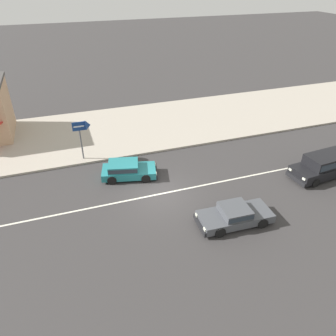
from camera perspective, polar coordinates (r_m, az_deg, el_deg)
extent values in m
plane|color=#383535|center=(20.66, -1.47, -4.57)|extent=(160.00, 160.00, 0.00)
cube|color=silver|center=(20.66, -1.47, -4.56)|extent=(50.40, 0.14, 0.01)
cube|color=#ADA393|center=(29.26, -7.64, 6.82)|extent=(68.00, 10.00, 0.15)
cube|color=#47494F|center=(18.68, 11.57, -8.28)|extent=(4.13, 1.90, 0.48)
cube|color=#47494F|center=(18.38, 11.58, -7.24)|extent=(1.59, 1.62, 0.42)
cube|color=#28333D|center=(18.38, 11.58, -7.24)|extent=(1.53, 1.65, 0.27)
cube|color=black|center=(18.00, 5.55, -9.87)|extent=(0.19, 1.70, 0.28)
cube|color=white|center=(17.46, 6.41, -10.59)|extent=(0.09, 0.24, 0.14)
cube|color=white|center=(18.30, 4.98, -8.18)|extent=(0.09, 0.24, 0.14)
cylinder|color=black|center=(17.73, 9.05, -10.99)|extent=(0.61, 0.25, 0.60)
cylinder|color=black|center=(18.84, 6.98, -7.80)|extent=(0.61, 0.25, 0.60)
cylinder|color=black|center=(18.77, 16.13, -9.21)|extent=(0.61, 0.25, 0.60)
cylinder|color=black|center=(19.82, 13.74, -6.32)|extent=(0.61, 0.25, 0.60)
cube|color=black|center=(24.49, 25.22, -0.18)|extent=(4.48, 2.13, 0.70)
cube|color=black|center=(24.36, 26.03, 1.35)|extent=(3.06, 1.84, 0.70)
cube|color=#28333D|center=(24.36, 26.03, 1.35)|extent=(2.94, 1.86, 0.45)
cube|color=black|center=(23.10, 21.32, -1.79)|extent=(0.26, 1.76, 0.28)
cube|color=white|center=(22.58, 22.60, -1.79)|extent=(0.10, 0.25, 0.14)
cube|color=white|center=(23.29, 20.54, -0.26)|extent=(0.10, 0.25, 0.14)
cylinder|color=black|center=(23.22, 24.28, -2.35)|extent=(0.62, 0.27, 0.60)
cylinder|color=black|center=(24.15, 21.52, -0.33)|extent=(0.62, 0.27, 0.60)
cylinder|color=black|center=(26.00, 25.85, 0.94)|extent=(0.62, 0.27, 0.60)
cube|color=teal|center=(22.27, -6.81, -0.60)|extent=(3.88, 2.49, 0.48)
cube|color=teal|center=(22.04, -7.81, 0.39)|extent=(2.27, 1.94, 0.46)
cube|color=#28333D|center=(22.04, -7.81, 0.39)|extent=(2.20, 1.96, 0.29)
cube|color=black|center=(22.32, -2.08, -0.59)|extent=(0.51, 1.64, 0.28)
cube|color=white|center=(22.72, -2.25, 0.64)|extent=(0.13, 0.25, 0.14)
cube|color=white|center=(21.71, -2.07, -0.96)|extent=(0.13, 0.25, 0.14)
cylinder|color=black|center=(22.99, -4.02, 0.37)|extent=(0.63, 0.36, 0.60)
cylinder|color=black|center=(21.63, -3.87, -1.82)|extent=(0.63, 0.36, 0.60)
cylinder|color=black|center=(23.08, -9.53, 0.10)|extent=(0.63, 0.36, 0.60)
cylinder|color=black|center=(21.72, -9.73, -2.10)|extent=(0.63, 0.36, 0.60)
cylinder|color=#4C4C51|center=(24.43, -14.82, 3.96)|extent=(0.10, 0.10, 2.27)
cube|color=navy|center=(23.79, -15.28, 7.02)|extent=(0.91, 0.06, 0.64)
cone|color=navy|center=(23.82, -13.76, 7.27)|extent=(0.36, 0.70, 0.70)
cube|color=white|center=(23.75, -15.27, 6.99)|extent=(0.73, 0.01, 0.10)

